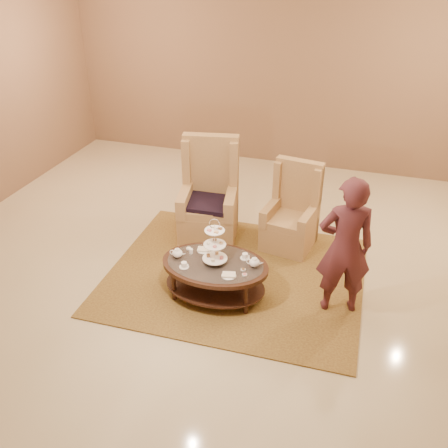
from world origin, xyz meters
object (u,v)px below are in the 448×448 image
(person, at_px, (345,247))
(tea_table, at_px, (215,269))
(armchair_left, at_px, (209,204))
(armchair_right, at_px, (292,219))

(person, bearing_deg, tea_table, -7.86)
(tea_table, distance_m, armchair_left, 1.42)
(armchair_right, xyz_separation_m, person, (0.78, -1.21, 0.43))
(person, bearing_deg, armchair_left, -46.02)
(armchair_left, height_order, person, person)
(tea_table, distance_m, person, 1.49)
(armchair_right, height_order, person, person)
(tea_table, height_order, armchair_left, armchair_left)
(armchair_left, distance_m, person, 2.26)
(armchair_right, distance_m, person, 1.50)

